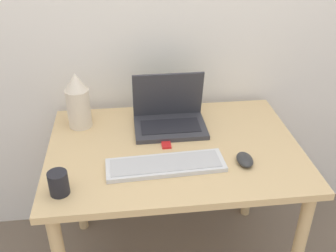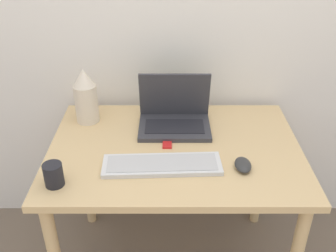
% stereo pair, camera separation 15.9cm
% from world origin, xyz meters
% --- Properties ---
extents(desk, '(1.05, 0.74, 0.72)m').
position_xyz_m(desk, '(0.00, 0.37, 0.62)').
color(desk, tan).
rests_on(desk, ground_plane).
extents(laptop, '(0.32, 0.23, 0.24)m').
position_xyz_m(laptop, '(-0.00, 0.54, 0.77)').
color(laptop, '#333338').
rests_on(laptop, desk).
extents(keyboard, '(0.46, 0.16, 0.02)m').
position_xyz_m(keyboard, '(-0.05, 0.23, 0.73)').
color(keyboard, silver).
rests_on(keyboard, desk).
extents(mouse, '(0.06, 0.10, 0.03)m').
position_xyz_m(mouse, '(0.26, 0.22, 0.74)').
color(mouse, '#2D2D2D').
rests_on(mouse, desk).
extents(vase, '(0.10, 0.10, 0.26)m').
position_xyz_m(vase, '(-0.40, 0.59, 0.84)').
color(vase, beige).
rests_on(vase, desk).
extents(mp3_player, '(0.04, 0.07, 0.01)m').
position_xyz_m(mp3_player, '(-0.03, 0.38, 0.72)').
color(mp3_player, red).
rests_on(mp3_player, desk).
extents(mug, '(0.07, 0.07, 0.09)m').
position_xyz_m(mug, '(-0.44, 0.12, 0.76)').
color(mug, black).
rests_on(mug, desk).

